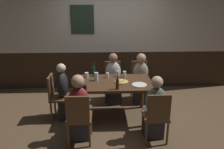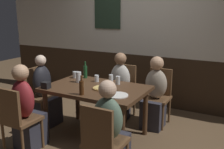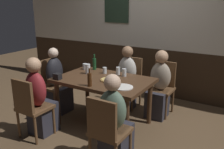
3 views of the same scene
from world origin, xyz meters
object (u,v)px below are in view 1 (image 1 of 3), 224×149
Objects in this scene: chair_right_far at (140,78)px; chair_left_near at (79,116)px; person_right_far at (141,82)px; tumbler_water at (107,76)px; plate_white_large at (139,85)px; dining_table at (115,86)px; beer_bottle_green at (94,71)px; beer_glass_tall at (118,74)px; chair_head_west at (57,95)px; highball_clear at (87,75)px; beer_bottle_brown at (117,84)px; condiment_caddy at (83,87)px; tumbler_short at (124,75)px; person_head_west at (66,96)px; pizza at (121,82)px; person_left_near at (80,112)px; chair_right_near at (157,115)px; chair_mid_far at (113,79)px; pint_glass_amber at (96,77)px; person_mid_far at (113,82)px; person_right_near at (154,112)px.

chair_right_far is 2.14m from chair_left_near.
person_right_far reaches higher than tumbler_water.
chair_left_near is 1.28m from plate_white_large.
beer_bottle_green reaches higher than dining_table.
dining_table is 0.58m from beer_bottle_green.
chair_head_west is at bearing -165.53° from beer_glass_tall.
chair_left_near reaches higher than highball_clear.
tumbler_water is 0.40× the size of beer_bottle_brown.
highball_clear is at bearing 88.74° from condiment_caddy.
person_right_far is at bearing 52.10° from chair_left_near.
beer_bottle_brown is (-0.60, -1.25, 0.34)m from chair_right_far.
chair_head_west is 1.38m from tumbler_short.
pizza is at bearing -1.44° from person_head_west.
dining_table is at bearing -126.87° from tumbler_short.
chair_head_west is at bearing -168.31° from tumbler_short.
chair_head_west reaches higher than dining_table.
person_left_near is (0.00, 0.16, -0.01)m from chair_left_near.
beer_glass_tall is (0.21, 0.06, 0.01)m from tumbler_water.
chair_right_near and chair_mid_far have the same top height.
pint_glass_amber is 0.63× the size of beer_bottle_brown.
tumbler_water is at bearing 55.33° from condiment_caddy.
chair_right_far is at bearing 54.79° from dining_table.
person_mid_far is 11.06× the size of tumbler_water.
chair_head_west is at bearing -141.95° from chair_mid_far.
chair_mid_far is 0.80× the size of person_right_near.
chair_right_far is 8.70× the size of tumbler_water.
person_right_near reaches higher than plate_white_large.
chair_left_near is at bearing -141.78° from beer_bottle_brown.
person_left_near is 10.37× the size of condiment_caddy.
plate_white_large is (1.05, 0.52, 0.26)m from person_left_near.
chair_mid_far is at bearing 70.57° from chair_left_near.
chair_right_near is at bearing -54.79° from dining_table.
beer_bottle_green is 2.39× the size of condiment_caddy.
beer_glass_tall is (0.07, -0.40, 0.32)m from person_mid_far.
beer_bottle_brown is (-0.60, 0.50, 0.34)m from chair_right_near.
person_mid_far is at bearing 99.35° from pizza.
tumbler_water is 0.84× the size of beer_glass_tall.
tumbler_short is 0.59m from pint_glass_amber.
chair_right_far is at bearing 38.83° from pint_glass_amber.
person_head_west is at bearing -171.32° from pint_glass_amber.
beer_bottle_green is (0.54, 0.35, 0.38)m from person_head_west.
condiment_caddy is (-0.57, -0.38, 0.13)m from dining_table.
beer_bottle_brown reaches higher than chair_mid_far.
beer_bottle_green is (-1.03, -0.36, 0.37)m from person_right_far.
beer_bottle_green is (0.70, 0.35, 0.35)m from chair_head_west.
highball_clear is (-1.17, -0.59, 0.29)m from chair_right_far.
highball_clear is 0.76m from tumbler_short.
chair_left_near is at bearing -68.98° from person_head_west.
chair_right_near is 1.94m from chair_head_west.
condiment_caddy is at bearing 157.21° from chair_right_near.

